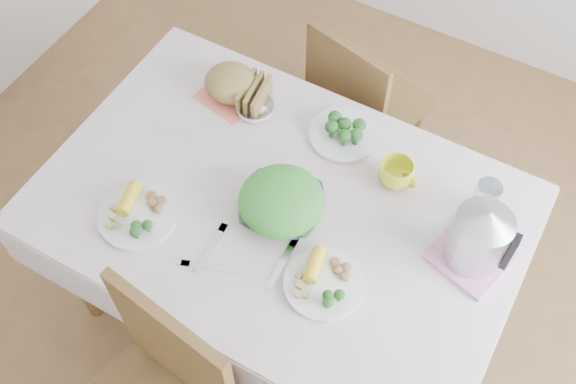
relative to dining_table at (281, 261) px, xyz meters
The scene contains 18 objects.
floor 0.38m from the dining_table, ahead, with size 3.60×3.60×0.00m, color brown.
dining_table is the anchor object (origin of this frame).
tablecloth 0.38m from the dining_table, ahead, with size 1.50×1.00×0.01m, color silver.
chair_far 0.80m from the dining_table, 92.17° to the left, with size 0.40×0.40×0.88m, color brown.
salad_bowl 0.42m from the dining_table, 46.28° to the right, with size 0.25×0.25×0.06m, color white.
dinner_plate_left 0.59m from the dining_table, 143.83° to the right, with size 0.25×0.25×0.02m, color white.
dinner_plate_right 0.50m from the dining_table, 35.73° to the right, with size 0.24×0.24×0.02m, color white.
broccoli_plate 0.53m from the dining_table, 80.90° to the left, with size 0.24×0.24×0.02m, color beige.
napkin 0.63m from the dining_table, 139.70° to the left, with size 0.20×0.20×0.00m, color #FB7560.
bread_loaf 0.66m from the dining_table, 139.70° to the left, with size 0.19×0.18×0.11m, color olive.
fruit_bowl 0.56m from the dining_table, 132.14° to the left, with size 0.13×0.13×0.04m, color white.
yellow_mug 0.58m from the dining_table, 42.69° to the left, with size 0.11×0.11×0.09m, color yellow.
glass_tumbler 0.77m from the dining_table, 26.67° to the left, with size 0.08×0.08×0.14m, color white.
pink_tray 0.72m from the dining_table, 11.24° to the left, with size 0.21×0.21×0.02m, color pink.
electric_kettle 0.79m from the dining_table, 11.24° to the left, with size 0.17×0.17×0.24m, color #B2B5BA.
fork_left 0.47m from the dining_table, 112.80° to the right, with size 0.02×0.19×0.00m, color silver.
fork_right 0.44m from the dining_table, 58.17° to the right, with size 0.02×0.19×0.00m, color silver.
knife 0.49m from the dining_table, 103.76° to the right, with size 0.02×0.17×0.00m, color silver.
Camera 1 is at (0.58, -0.98, 2.55)m, focal length 42.00 mm.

